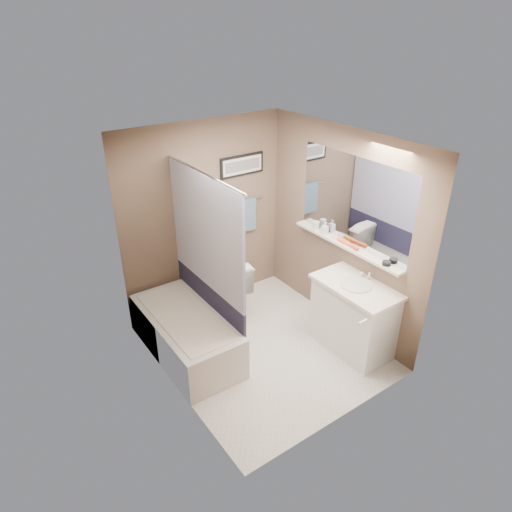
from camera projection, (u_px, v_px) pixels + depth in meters
ground at (263, 348)px, 5.28m from camera, size 2.50×2.50×0.00m
ceiling at (265, 144)px, 4.17m from camera, size 2.20×2.50×0.04m
wall_back at (206, 219)px, 5.61m from camera, size 2.20×0.04×2.40m
wall_front at (350, 314)px, 3.83m from camera, size 2.20×0.04×2.40m
wall_left at (169, 289)px, 4.17m from camera, size 0.04×2.50×2.40m
wall_right at (340, 232)px, 5.27m from camera, size 0.04×2.50×2.40m
tile_surround at (148, 285)px, 4.62m from camera, size 0.02×1.55×2.00m
curtain_rod at (202, 173)px, 4.48m from camera, size 0.02×1.55×0.02m
curtain_upper at (206, 233)px, 4.78m from camera, size 0.03×1.45×1.28m
curtain_lower at (209, 298)px, 5.17m from camera, size 0.03×1.45×0.36m
mirror at (353, 202)px, 4.97m from camera, size 0.02×1.60×1.00m
shelf at (345, 245)px, 5.18m from camera, size 0.12×1.60×0.03m
towel_bar at (243, 202)px, 5.83m from camera, size 0.60×0.02×0.02m
towel at (244, 216)px, 5.90m from camera, size 0.34×0.05×0.44m
art_frame at (242, 165)px, 5.62m from camera, size 0.62×0.02×0.26m
art_mat at (243, 166)px, 5.61m from camera, size 0.56×0.00×0.20m
art_image at (243, 166)px, 5.60m from camera, size 0.50×0.00×0.13m
door at (392, 312)px, 4.20m from camera, size 0.80×0.02×2.00m
door_handle at (362, 322)px, 4.07m from camera, size 0.10×0.02×0.02m
bathtub at (186, 335)px, 5.10m from camera, size 0.71×1.51×0.50m
tub_rim at (185, 317)px, 4.99m from camera, size 0.56×1.36×0.02m
toilet at (226, 285)px, 5.77m from camera, size 0.56×0.84×0.80m
vanity at (353, 318)px, 5.13m from camera, size 0.51×0.90×0.80m
countertop at (356, 287)px, 4.93m from camera, size 0.54×0.96×0.04m
sink_basin at (356, 285)px, 4.91m from camera, size 0.34×0.34×0.01m
faucet_spout at (369, 276)px, 4.99m from camera, size 0.02×0.02×0.10m
faucet_knob at (362, 274)px, 5.08m from camera, size 0.05×0.05×0.05m
candle_bowl_near at (386, 263)px, 4.74m from camera, size 0.09×0.09×0.04m
hair_brush_front at (352, 245)px, 5.10m from camera, size 0.07×0.22×0.04m
hair_brush_back at (345, 242)px, 5.18m from camera, size 0.04×0.22×0.04m
pink_comb at (337, 239)px, 5.28m from camera, size 0.04×0.16×0.01m
glass_jar at (316, 225)px, 5.52m from camera, size 0.08×0.08×0.10m
soap_bottle at (325, 228)px, 5.40m from camera, size 0.07×0.07×0.15m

